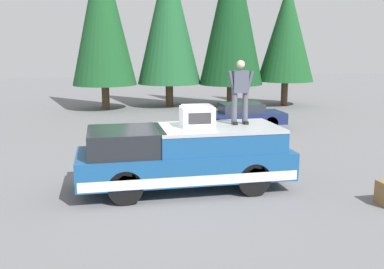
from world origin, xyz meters
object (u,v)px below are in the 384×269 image
person_on_truck_bed (240,90)px  parked_car_navy (239,116)px  compressor_unit (197,116)px  pickup_truck (185,157)px

person_on_truck_bed → parked_car_navy: person_on_truck_bed is taller
compressor_unit → pickup_truck: bearing=99.7°
pickup_truck → compressor_unit: bearing=-80.3°
pickup_truck → person_on_truck_bed: bearing=-82.8°
compressor_unit → parked_car_navy: compressor_unit is taller
pickup_truck → person_on_truck_bed: size_ratio=3.28×
compressor_unit → person_on_truck_bed: (0.13, -1.19, 0.62)m
person_on_truck_bed → parked_car_navy: 8.52m
compressor_unit → person_on_truck_bed: person_on_truck_bed is taller
compressor_unit → parked_car_navy: bearing=-25.0°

